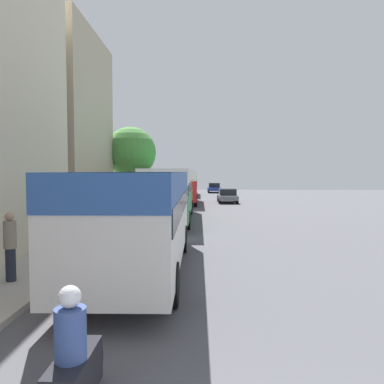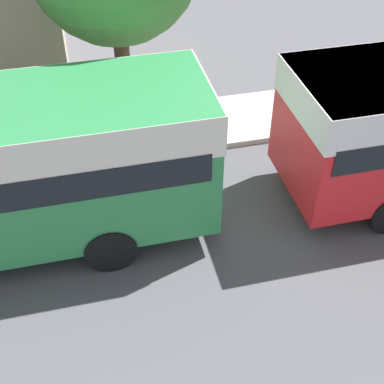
{
  "view_description": "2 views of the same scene",
  "coord_description": "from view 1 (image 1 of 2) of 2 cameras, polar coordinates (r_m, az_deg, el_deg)",
  "views": [
    {
      "loc": [
        -0.26,
        -2.09,
        3.01
      ],
      "look_at": [
        -0.82,
        29.34,
        1.3
      ],
      "focal_mm": 35.0,
      "sensor_mm": 36.0,
      "label": 1
    },
    {
      "loc": [
        6.22,
        24.06,
        7.85
      ],
      "look_at": [
        -1.53,
        25.91,
        0.96
      ],
      "focal_mm": 50.0,
      "sensor_mm": 36.0,
      "label": 2
    }
  ],
  "objects": [
    {
      "name": "street_tree",
      "position": [
        27.71,
        -9.32,
        5.94
      ],
      "size": [
        3.69,
        3.69,
        6.11
      ],
      "color": "brown",
      "rests_on": "sidewalk"
    },
    {
      "name": "car_far_curb",
      "position": [
        54.16,
        3.38,
        0.7
      ],
      "size": [
        1.82,
        4.34,
        1.39
      ],
      "rotation": [
        0.0,
        0.0,
        3.14
      ],
      "color": "navy",
      "rests_on": "ground_plane"
    },
    {
      "name": "bus_third_in_line",
      "position": [
        34.91,
        -1.31,
        1.38
      ],
      "size": [
        2.57,
        9.54,
        3.0
      ],
      "color": "red",
      "rests_on": "ground_plane"
    },
    {
      "name": "building_far_terrace",
      "position": [
        23.75,
        -21.1,
        8.94
      ],
      "size": [
        5.79,
        8.11,
        11.02
      ],
      "color": "#BCAD93",
      "rests_on": "ground_plane"
    },
    {
      "name": "bus_lead",
      "position": [
        11.22,
        -7.9,
        -2.35
      ],
      "size": [
        2.59,
        9.19,
        3.0
      ],
      "color": "silver",
      "rests_on": "ground_plane"
    },
    {
      "name": "bus_rear",
      "position": [
        47.35,
        -1.06,
        1.92
      ],
      "size": [
        2.61,
        9.54,
        3.12
      ],
      "color": "teal",
      "rests_on": "ground_plane"
    },
    {
      "name": "bus_following",
      "position": [
        22.88,
        -3.22,
        0.7
      ],
      "size": [
        2.52,
        11.23,
        3.16
      ],
      "color": "#2D8447",
      "rests_on": "ground_plane"
    },
    {
      "name": "motorcycle_behind_lead",
      "position": [
        5.01,
        -17.68,
        -24.74
      ],
      "size": [
        0.39,
        2.24,
        1.73
      ],
      "color": "black",
      "rests_on": "ground_plane"
    },
    {
      "name": "car_crossing",
      "position": [
        36.56,
        5.42,
        -0.49
      ],
      "size": [
        1.86,
        4.07,
        1.36
      ],
      "color": "slate",
      "rests_on": "ground_plane"
    },
    {
      "name": "pedestrian_near_curb",
      "position": [
        10.92,
        -25.97,
        -7.26
      ],
      "size": [
        0.32,
        0.32,
        1.82
      ],
      "color": "#232838",
      "rests_on": "sidewalk"
    }
  ]
}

